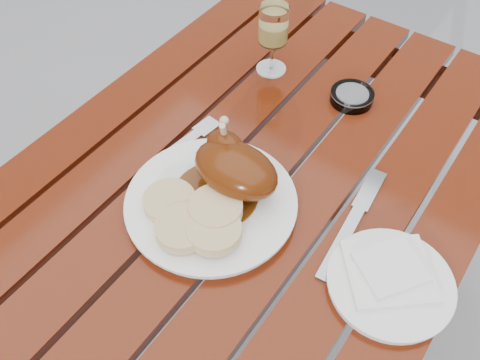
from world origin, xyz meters
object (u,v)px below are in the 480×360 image
at_px(dinner_plate, 211,204).
at_px(wine_glass, 273,40).
at_px(side_plate, 390,284).
at_px(ashtray, 352,97).
at_px(table, 250,275).

bearing_deg(dinner_plate, wine_glass, 107.87).
xyz_separation_m(dinner_plate, wine_glass, (-0.12, 0.39, 0.07)).
xyz_separation_m(side_plate, ashtray, (-0.25, 0.36, 0.00)).
relative_size(dinner_plate, ashtray, 3.35).
xyz_separation_m(dinner_plate, side_plate, (0.33, 0.04, -0.00)).
height_order(table, wine_glass, wine_glass).
bearing_deg(ashtray, dinner_plate, -100.22).
bearing_deg(dinner_plate, ashtray, 79.78).
relative_size(wine_glass, side_plate, 0.78).
xyz_separation_m(table, ashtray, (0.05, 0.29, 0.39)).
distance_m(dinner_plate, ashtray, 0.40).
xyz_separation_m(table, dinner_plate, (-0.02, -0.11, 0.38)).
bearing_deg(wine_glass, table, -63.24).
height_order(table, dinner_plate, dinner_plate).
bearing_deg(table, ashtray, 79.23).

